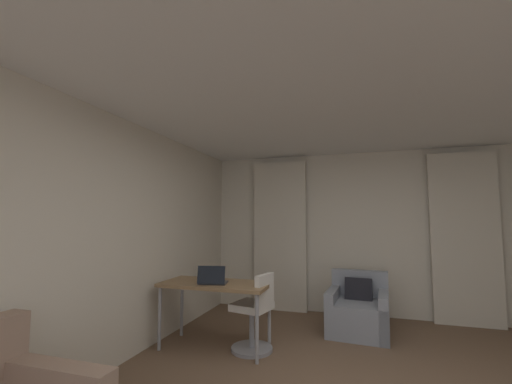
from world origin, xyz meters
TOP-DOWN VIEW (x-y plane):
  - wall_window at (0.00, 3.03)m, footprint 5.12×0.06m
  - wall_left at (-2.53, 0.00)m, footprint 0.06×6.12m
  - ceiling at (0.00, 0.00)m, footprint 5.12×6.12m
  - curtain_left_panel at (-1.38, 2.90)m, footprint 0.90×0.06m
  - curtain_right_panel at (1.38, 2.90)m, footprint 0.90×0.06m
  - armchair at (-0.12, 2.16)m, footprint 0.83×0.86m
  - desk at (-1.74, 1.11)m, footprint 1.29×0.60m
  - desk_chair at (-1.27, 1.16)m, footprint 0.48×0.48m
  - laptop at (-1.74, 1.00)m, footprint 0.36×0.31m

SIDE VIEW (x-z plane):
  - armchair at x=-0.12m, z-range -0.12..0.67m
  - desk_chair at x=-1.27m, z-range -0.05..0.83m
  - desk at x=-1.74m, z-range 0.31..1.07m
  - laptop at x=-1.74m, z-range 0.69..0.91m
  - curtain_left_panel at x=-1.38m, z-range 0.00..2.50m
  - curtain_right_panel at x=1.38m, z-range 0.00..2.50m
  - wall_window at x=0.00m, z-range 0.00..2.60m
  - wall_left at x=-2.53m, z-range 0.00..2.60m
  - ceiling at x=0.00m, z-range 2.60..2.66m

